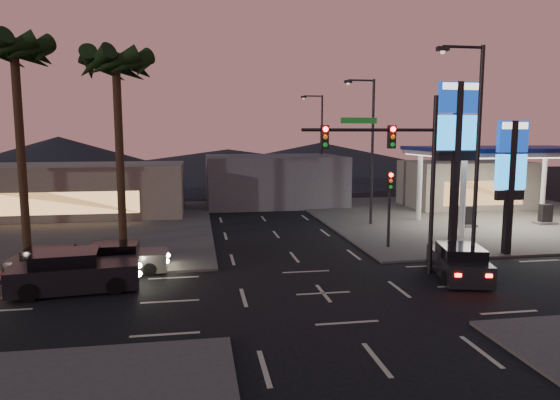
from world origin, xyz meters
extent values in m
plane|color=black|center=(0.00, 0.00, 0.00)|extent=(140.00, 140.00, 0.00)
cube|color=#47443F|center=(16.00, 16.00, 0.06)|extent=(24.00, 24.00, 0.12)
cube|color=#47443F|center=(-16.00, 16.00, 0.06)|extent=(24.00, 24.00, 0.12)
cylinder|color=silver|center=(11.00, 9.00, 2.50)|extent=(0.36, 0.36, 5.00)
cylinder|color=silver|center=(11.00, 15.00, 2.50)|extent=(0.36, 0.36, 5.00)
cylinder|color=silver|center=(21.00, 15.00, 2.50)|extent=(0.36, 0.36, 5.00)
cube|color=silver|center=(16.00, 12.00, 5.20)|extent=(12.00, 8.00, 0.50)
cube|color=white|center=(16.00, 12.00, 4.90)|extent=(11.60, 7.60, 0.06)
cube|color=navy|center=(16.00, 12.00, 5.35)|extent=(12.20, 8.20, 0.25)
cube|color=black|center=(13.00, 12.00, 0.80)|extent=(0.80, 0.50, 1.40)
cube|color=black|center=(19.00, 12.00, 0.80)|extent=(0.80, 0.50, 1.40)
cube|color=#726B5B|center=(18.00, 21.00, 2.00)|extent=(10.00, 6.00, 4.00)
cube|color=black|center=(8.50, 5.50, 4.50)|extent=(0.35, 0.35, 9.00)
cube|color=navy|center=(8.50, 5.50, 8.20)|extent=(2.20, 0.30, 1.60)
cube|color=white|center=(8.50, 5.50, 8.75)|extent=(1.98, 0.32, 0.35)
cube|color=#198CF2|center=(8.50, 5.50, 6.40)|extent=(2.20, 0.30, 1.80)
cube|color=black|center=(8.50, 5.50, 5.20)|extent=(2.09, 0.28, 0.50)
cube|color=black|center=(11.00, 4.50, 3.50)|extent=(0.35, 0.35, 7.00)
cube|color=navy|center=(11.00, 4.50, 6.20)|extent=(1.60, 0.30, 1.60)
cube|color=white|center=(11.00, 4.50, 6.75)|extent=(1.44, 0.32, 0.35)
cube|color=#198CF2|center=(11.00, 4.50, 4.40)|extent=(1.60, 0.30, 1.80)
cube|color=black|center=(11.00, 4.50, 3.20)|extent=(1.52, 0.28, 0.50)
cylinder|color=black|center=(5.50, 2.00, 4.00)|extent=(0.20, 0.20, 8.00)
cylinder|color=black|center=(2.50, 2.00, 6.50)|extent=(6.00, 0.14, 0.14)
cube|color=#0C3F14|center=(2.00, 2.00, 6.90)|extent=(1.60, 0.05, 0.25)
cube|color=black|center=(3.50, 2.00, 6.20)|extent=(0.32, 0.25, 1.00)
sphere|color=#FF0C07|center=(3.50, 1.85, 6.53)|extent=(0.22, 0.22, 0.22)
sphere|color=orange|center=(3.50, 1.85, 6.20)|extent=(0.20, 0.20, 0.20)
sphere|color=#0CB226|center=(3.50, 1.85, 5.87)|extent=(0.20, 0.20, 0.20)
cube|color=black|center=(0.50, 2.00, 6.20)|extent=(0.32, 0.25, 1.00)
sphere|color=#FF0C07|center=(0.50, 1.85, 6.53)|extent=(0.22, 0.22, 0.22)
sphere|color=orange|center=(0.50, 1.85, 6.20)|extent=(0.20, 0.20, 0.20)
sphere|color=#0CB226|center=(0.50, 1.85, 5.87)|extent=(0.20, 0.20, 0.20)
cylinder|color=black|center=(5.50, 7.00, 2.00)|extent=(0.16, 0.16, 4.00)
cube|color=black|center=(5.50, 7.00, 3.80)|extent=(0.32, 0.25, 1.00)
sphere|color=#FF0C07|center=(5.50, 6.85, 4.13)|extent=(0.22, 0.22, 0.22)
sphere|color=orange|center=(5.50, 6.85, 3.80)|extent=(0.20, 0.20, 0.20)
sphere|color=#0CB226|center=(5.50, 6.85, 3.47)|extent=(0.20, 0.20, 0.20)
cylinder|color=black|center=(7.00, 1.00, 5.00)|extent=(0.18, 0.18, 10.00)
cylinder|color=black|center=(6.10, 1.00, 9.90)|extent=(1.80, 0.12, 0.12)
cube|color=black|center=(5.20, 1.00, 9.80)|extent=(0.50, 0.25, 0.18)
sphere|color=#FFCC8C|center=(5.20, 1.00, 9.68)|extent=(0.20, 0.20, 0.20)
cylinder|color=black|center=(7.00, 14.00, 5.00)|extent=(0.18, 0.18, 10.00)
cylinder|color=black|center=(6.10, 14.00, 9.90)|extent=(1.80, 0.12, 0.12)
cube|color=black|center=(5.20, 14.00, 9.80)|extent=(0.50, 0.25, 0.18)
sphere|color=#FFCC8C|center=(5.20, 14.00, 9.68)|extent=(0.20, 0.20, 0.20)
cylinder|color=black|center=(7.00, 28.00, 5.00)|extent=(0.18, 0.18, 10.00)
cylinder|color=black|center=(6.10, 28.00, 9.90)|extent=(1.80, 0.12, 0.12)
cube|color=black|center=(5.20, 28.00, 9.80)|extent=(0.50, 0.25, 0.18)
sphere|color=#FFCC8C|center=(5.20, 28.00, 9.68)|extent=(0.20, 0.20, 0.20)
cylinder|color=black|center=(-9.00, 9.50, 5.10)|extent=(0.44, 0.44, 10.20)
sphere|color=black|center=(-9.00, 9.50, 10.20)|extent=(0.90, 0.90, 0.90)
cone|color=black|center=(-7.70, 9.50, 9.90)|extent=(0.90, 2.74, 1.91)
cone|color=black|center=(-8.08, 10.42, 9.90)|extent=(2.57, 2.57, 1.91)
cone|color=black|center=(-9.00, 10.80, 9.90)|extent=(2.74, 0.90, 1.91)
cone|color=black|center=(-9.92, 10.42, 9.90)|extent=(2.57, 2.57, 1.91)
cone|color=black|center=(-10.30, 9.50, 9.90)|extent=(0.90, 2.74, 1.91)
cone|color=black|center=(-9.92, 8.58, 9.90)|extent=(2.57, 2.57, 1.91)
cone|color=black|center=(-9.00, 8.20, 9.90)|extent=(2.74, 0.90, 1.91)
cone|color=black|center=(-8.08, 8.58, 9.90)|extent=(2.57, 2.57, 1.91)
cylinder|color=black|center=(-14.00, 9.50, 5.40)|extent=(0.44, 0.44, 10.80)
sphere|color=black|center=(-14.00, 9.50, 10.80)|extent=(0.90, 0.90, 0.90)
cone|color=black|center=(-12.70, 9.50, 10.50)|extent=(0.90, 2.74, 1.91)
cone|color=black|center=(-13.08, 10.42, 10.50)|extent=(2.57, 2.57, 1.91)
cone|color=black|center=(-14.00, 10.80, 10.50)|extent=(2.74, 0.90, 1.91)
cone|color=black|center=(-14.92, 10.42, 10.50)|extent=(2.57, 2.57, 1.91)
cone|color=black|center=(-14.00, 8.20, 10.50)|extent=(2.74, 0.90, 1.91)
cone|color=black|center=(-13.08, 8.58, 10.50)|extent=(2.57, 2.57, 1.91)
cube|color=#726B5B|center=(-14.00, 22.00, 2.00)|extent=(16.00, 8.00, 4.00)
cube|color=#4C4C51|center=(2.00, 26.00, 2.20)|extent=(12.00, 9.00, 4.40)
cone|color=black|center=(-25.00, 60.00, 3.00)|extent=(40.00, 40.00, 6.00)
cone|color=black|center=(15.00, 60.00, 2.50)|extent=(50.00, 50.00, 5.00)
cone|color=black|center=(0.00, 60.00, 2.00)|extent=(60.00, 60.00, 4.00)
cube|color=black|center=(-9.82, 2.01, 0.62)|extent=(5.12, 2.59, 1.01)
cube|color=black|center=(-10.16, 1.97, 1.29)|extent=(2.65, 2.16, 0.73)
cylinder|color=black|center=(-8.37, 3.12, 0.36)|extent=(0.74, 0.34, 0.72)
cylinder|color=black|center=(-8.16, 1.23, 0.36)|extent=(0.74, 0.34, 0.72)
cylinder|color=black|center=(-11.48, 2.79, 0.36)|extent=(0.74, 0.34, 0.72)
cylinder|color=black|center=(-11.28, 0.89, 0.36)|extent=(0.74, 0.34, 0.72)
sphere|color=#FFF2BF|center=(-7.45, 2.94, 0.69)|extent=(0.25, 0.25, 0.25)
sphere|color=#FFF2BF|center=(-7.30, 1.61, 0.69)|extent=(0.25, 0.25, 0.25)
cube|color=#FF140A|center=(-12.34, 2.41, 0.78)|extent=(0.12, 0.29, 0.16)
cube|color=#FF140A|center=(-12.20, 1.08, 0.78)|extent=(0.12, 0.29, 0.16)
cube|color=#515153|center=(-8.38, 4.52, 0.51)|extent=(4.13, 1.79, 0.84)
cube|color=black|center=(-8.66, 4.51, 1.07)|extent=(2.08, 1.62, 0.61)
cylinder|color=black|center=(-7.09, 5.33, 0.30)|extent=(0.60, 0.23, 0.60)
cylinder|color=black|center=(-7.07, 3.74, 0.30)|extent=(0.60, 0.23, 0.60)
cylinder|color=black|center=(-9.70, 5.29, 0.30)|extent=(0.60, 0.23, 0.60)
cylinder|color=black|center=(-9.68, 3.70, 0.30)|extent=(0.60, 0.23, 0.60)
sphere|color=#FFF2BF|center=(-6.34, 5.11, 0.58)|extent=(0.21, 0.21, 0.21)
sphere|color=#FFF2BF|center=(-6.32, 3.99, 0.58)|extent=(0.21, 0.21, 0.21)
cube|color=#FF140A|center=(-10.45, 5.05, 0.65)|extent=(0.08, 0.23, 0.13)
cube|color=#FF140A|center=(-10.43, 3.93, 0.65)|extent=(0.08, 0.23, 0.13)
cube|color=black|center=(-11.20, 4.36, 0.48)|extent=(3.96, 1.83, 0.79)
cube|color=black|center=(-11.47, 4.37, 1.01)|extent=(2.01, 1.60, 0.57)
cylinder|color=black|center=(-9.93, 5.04, 0.28)|extent=(0.57, 0.24, 0.56)
cylinder|color=black|center=(-10.01, 3.55, 0.28)|extent=(0.57, 0.24, 0.56)
cylinder|color=black|center=(-12.40, 5.17, 0.28)|extent=(0.57, 0.24, 0.56)
cylinder|color=black|center=(-12.47, 3.68, 0.28)|extent=(0.57, 0.24, 0.56)
sphere|color=#FFF2BF|center=(-9.24, 4.78, 0.55)|extent=(0.19, 0.19, 0.19)
sphere|color=#FFF2BF|center=(-9.30, 3.73, 0.55)|extent=(0.19, 0.19, 0.19)
cube|color=#FF140A|center=(-13.11, 4.99, 0.62)|extent=(0.08, 0.22, 0.12)
cube|color=#FF140A|center=(-13.17, 3.93, 0.62)|extent=(0.08, 0.22, 0.12)
cube|color=black|center=(6.50, 1.27, 0.55)|extent=(2.86, 4.72, 0.90)
cube|color=black|center=(6.43, 0.98, 1.15)|extent=(2.18, 2.55, 0.65)
cylinder|color=black|center=(6.01, 2.84, 0.32)|extent=(0.39, 0.68, 0.64)
cylinder|color=black|center=(7.66, 2.43, 0.32)|extent=(0.39, 0.68, 0.64)
cylinder|color=black|center=(5.34, 0.12, 0.32)|extent=(0.39, 0.68, 0.64)
cylinder|color=black|center=(6.99, -0.29, 0.32)|extent=(0.39, 0.68, 0.64)
cube|color=#FF140A|center=(5.38, -0.72, 0.70)|extent=(0.26, 0.14, 0.14)
cube|color=#FF140A|center=(6.55, -1.01, 0.70)|extent=(0.26, 0.14, 0.14)
camera|label=1|loc=(-4.90, -18.71, 6.31)|focal=32.00mm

